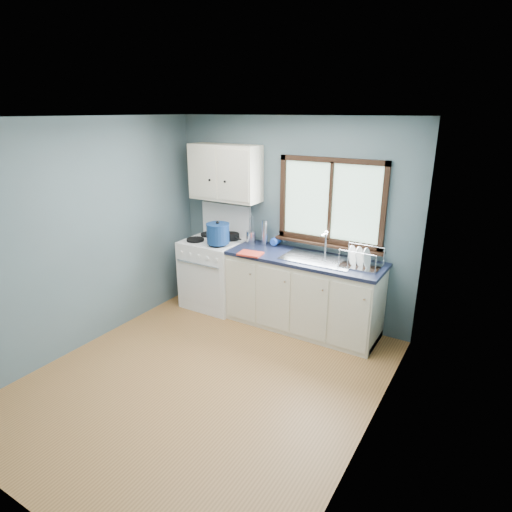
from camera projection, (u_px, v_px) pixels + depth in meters
The scene contains 19 objects.
floor at pixel (205, 380), 4.29m from camera, with size 3.20×3.60×0.02m, color #9C6A38.
ceiling at pixel (194, 116), 3.47m from camera, with size 3.20×3.60×0.02m, color white.
wall_back at pixel (290, 220), 5.34m from camera, with size 3.20×0.02×2.50m, color #4F6266.
wall_front at pixel (1, 354), 2.41m from camera, with size 3.20×0.02×2.50m, color #4F6266.
wall_left at pixel (83, 236), 4.66m from camera, with size 0.02×3.60×2.50m, color #4F6266.
wall_right at pixel (376, 300), 3.09m from camera, with size 0.02×3.60×2.50m, color #4F6266.
gas_range at pixel (215, 271), 5.78m from camera, with size 0.76×0.69×1.36m.
base_cabinets at pixel (303, 297), 5.18m from camera, with size 1.85×0.60×0.88m.
countertop at pixel (304, 258), 5.02m from camera, with size 1.89×0.64×0.04m, color black.
sink at pixel (318, 264), 4.95m from camera, with size 0.84×0.46×0.44m.
window at pixel (330, 208), 4.98m from camera, with size 1.36×0.10×1.03m.
upper_cabinets at pixel (225, 173), 5.43m from camera, with size 0.95×0.35×0.70m.
skillet at pixel (230, 235), 5.65m from camera, with size 0.39×0.32×0.05m.
stockpot at pixel (218, 233), 5.36m from camera, with size 0.39×0.39×0.29m.
utensil_crock at pixel (251, 237), 5.51m from camera, with size 0.16×0.16×0.40m.
thermos at pixel (264, 233), 5.41m from camera, with size 0.07×0.07×0.32m, color silver.
soap_bottle at pixel (273, 236), 5.36m from camera, with size 0.11×0.11×0.28m, color blue.
dish_towel at pixel (250, 254), 5.10m from camera, with size 0.28×0.20×0.02m, color red.
dish_rack at pixel (360, 261), 4.70m from camera, with size 0.43×0.33×0.22m.
Camera 1 is at (2.32, -2.86, 2.55)m, focal length 30.00 mm.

